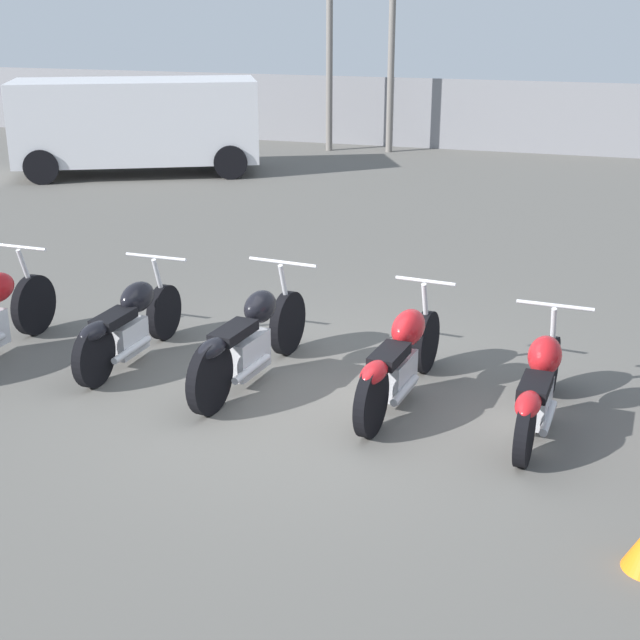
% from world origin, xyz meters
% --- Properties ---
extents(ground_plane, '(60.00, 60.00, 0.00)m').
position_xyz_m(ground_plane, '(0.00, 0.00, 0.00)').
color(ground_plane, '#5B5954').
extents(fence_back, '(40.00, 0.04, 1.70)m').
position_xyz_m(fence_back, '(0.00, 15.11, 0.85)').
color(fence_back, gray).
rests_on(fence_back, ground_plane).
extents(motorcycle_slot_1, '(0.71, 1.98, 0.97)m').
position_xyz_m(motorcycle_slot_1, '(-2.02, 0.28, 0.42)').
color(motorcycle_slot_1, black).
rests_on(motorcycle_slot_1, ground_plane).
extents(motorcycle_slot_2, '(0.75, 2.26, 1.04)m').
position_xyz_m(motorcycle_slot_2, '(-0.65, 0.18, 0.44)').
color(motorcycle_slot_2, black).
rests_on(motorcycle_slot_2, ground_plane).
extents(motorcycle_slot_3, '(0.60, 2.16, 0.99)m').
position_xyz_m(motorcycle_slot_3, '(0.83, 0.19, 0.43)').
color(motorcycle_slot_3, black).
rests_on(motorcycle_slot_3, ground_plane).
extents(motorcycle_slot_4, '(0.70, 2.04, 0.93)m').
position_xyz_m(motorcycle_slot_4, '(2.10, 0.03, 0.39)').
color(motorcycle_slot_4, black).
rests_on(motorcycle_slot_4, ground_plane).
extents(parked_van, '(5.31, 3.88, 1.96)m').
position_xyz_m(parked_van, '(-7.10, 9.74, 1.10)').
color(parked_van, silver).
rests_on(parked_van, ground_plane).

